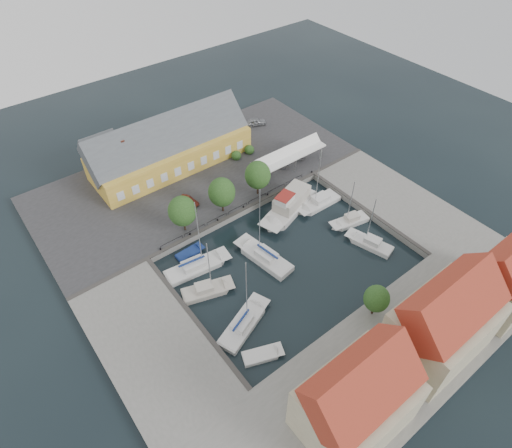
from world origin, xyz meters
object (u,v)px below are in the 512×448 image
at_px(car_silver, 255,122).
at_px(east_boat_c, 370,244).
at_px(tent_canopy, 289,154).
at_px(west_boat_d, 243,324).
at_px(warehouse, 166,148).
at_px(west_boat_b, 207,291).
at_px(west_boat_a, 196,268).
at_px(launch_sw, 262,355).
at_px(trawler, 289,205).
at_px(launch_nw, 190,254).
at_px(east_boat_a, 318,203).
at_px(car_red, 189,201).
at_px(east_boat_b, 350,222).
at_px(center_sailboat, 264,258).

height_order(car_silver, east_boat_c, east_boat_c).
xyz_separation_m(tent_canopy, west_boat_d, (-25.65, -20.94, -3.41)).
height_order(warehouse, west_boat_d, west_boat_d).
relative_size(tent_canopy, west_boat_b, 1.41).
bearing_deg(east_boat_c, warehouse, 112.01).
relative_size(west_boat_a, launch_sw, 2.40).
relative_size(trawler, west_boat_a, 1.00).
bearing_deg(launch_sw, launch_nw, 84.88).
bearing_deg(east_boat_a, car_silver, 76.63).
bearing_deg(west_boat_d, warehouse, 75.42).
xyz_separation_m(tent_canopy, trawler, (-6.74, -7.99, -2.67)).
height_order(warehouse, east_boat_c, warehouse).
height_order(west_boat_a, launch_sw, west_boat_a).
distance_m(west_boat_d, launch_nw, 14.66).
distance_m(launch_sw, launch_nw, 19.43).
xyz_separation_m(east_boat_a, launch_nw, (-22.61, 3.63, -0.17)).
relative_size(car_red, west_boat_b, 0.36).
bearing_deg(east_boat_a, launch_nw, 170.87).
relative_size(east_boat_c, west_boat_a, 0.74).
height_order(car_red, west_boat_b, west_boat_b).
bearing_deg(tent_canopy, launch_nw, -165.63).
bearing_deg(west_boat_b, east_boat_c, -17.63).
distance_m(west_boat_a, launch_sw, 16.37).
height_order(car_red, east_boat_b, east_boat_b).
relative_size(tent_canopy, launch_nw, 3.14).
bearing_deg(west_boat_d, east_boat_a, 24.96).
relative_size(east_boat_b, east_boat_c, 0.98).
height_order(center_sailboat, east_boat_a, center_sailboat).
xyz_separation_m(east_boat_c, west_boat_d, (-23.28, 0.41, 0.01)).
xyz_separation_m(warehouse, car_silver, (20.44, 0.93, -2.69)).
relative_size(car_red, center_sailboat, 0.27).
distance_m(trawler, east_boat_c, 14.08).
relative_size(car_red, east_boat_b, 0.39).
xyz_separation_m(east_boat_b, east_boat_c, (-1.18, -5.18, -0.00)).
distance_m(center_sailboat, west_boat_b, 9.83).
relative_size(warehouse, trawler, 2.24).
relative_size(warehouse, car_silver, 6.57).
xyz_separation_m(east_boat_b, west_boat_a, (-24.18, 6.84, 0.01)).
xyz_separation_m(car_red, east_boat_c, (17.03, -23.71, -1.33)).
bearing_deg(east_boat_c, west_boat_d, 178.99).
height_order(east_boat_a, west_boat_a, west_boat_a).
bearing_deg(warehouse, west_boat_b, -109.71).
bearing_deg(warehouse, center_sailboat, -90.08).
bearing_deg(warehouse, car_silver, 2.61).
height_order(warehouse, west_boat_a, west_boat_a).
bearing_deg(trawler, west_boat_d, -145.59).
distance_m(east_boat_a, west_boat_d, 26.05).
relative_size(center_sailboat, west_boat_a, 1.04).
height_order(tent_canopy, east_boat_c, east_boat_c).
distance_m(center_sailboat, trawler, 11.52).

